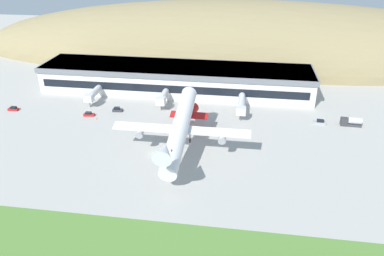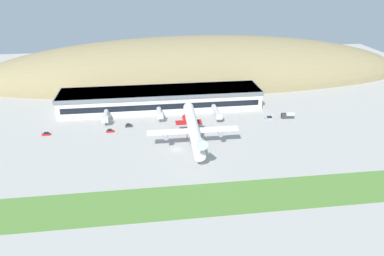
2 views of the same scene
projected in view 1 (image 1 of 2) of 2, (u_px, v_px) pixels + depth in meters
The scene contains 14 objects.
ground_plane at pixel (156, 154), 113.58m from camera, with size 420.12×420.12×0.00m, color #ADAAA3.
grass_strip_foreground at pixel (112, 250), 78.41m from camera, with size 378.11×20.17×0.08m, color #568438.
hill_backdrop at pixel (246, 56), 207.72m from camera, with size 309.70×84.22×59.43m, color #8E7F56.
terminal_building at pixel (176, 77), 157.61m from camera, with size 113.24×23.18×11.07m.
jetway_0 at pixel (93, 94), 146.55m from camera, with size 3.38×12.60×5.43m.
jetway_1 at pixel (163, 97), 143.40m from camera, with size 3.38×11.62×5.43m.
jetway_2 at pixel (242, 104), 137.35m from camera, with size 3.38×16.18×5.43m.
cargo_airplane at pixel (180, 128), 108.74m from camera, with size 40.90×48.79×14.94m.
service_car_0 at pixel (117, 110), 141.26m from camera, with size 3.77×2.11×1.66m.
service_car_1 at pixel (89, 114), 137.69m from camera, with size 3.97×2.05×1.53m.
service_car_2 at pixel (13, 109), 142.12m from camera, with size 3.85×1.81×1.49m.
service_car_3 at pixel (320, 122), 131.54m from camera, with size 4.37×1.90×1.69m.
fuel_truck at pixel (351, 122), 130.05m from camera, with size 7.11×2.83×3.27m.
traffic_cone_0 at pixel (97, 118), 135.28m from camera, with size 0.52×0.52×0.58m.
Camera 1 is at (25.01, -95.13, 58.37)m, focal length 35.00 mm.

